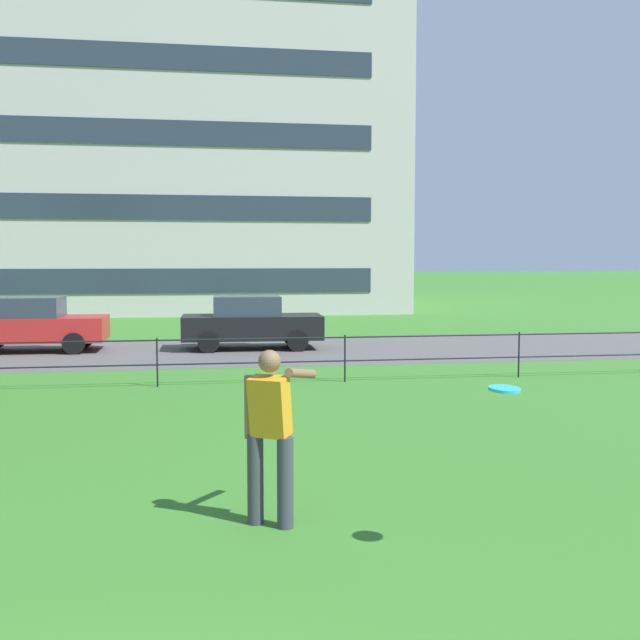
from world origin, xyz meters
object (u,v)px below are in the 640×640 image
object	(u,v)px
person_thrower	(270,431)
apartment_building_background	(139,152)
car_black_far_right	(251,322)
frisbee	(504,389)
car_red_far_left	(31,324)

from	to	relation	value
person_thrower	apartment_building_background	world-z (taller)	apartment_building_background
car_black_far_right	frisbee	bearing A→B (deg)	-86.17
car_red_far_left	car_black_far_right	bearing A→B (deg)	-2.85
person_thrower	frisbee	distance (m)	2.31
car_black_far_right	apartment_building_background	world-z (taller)	apartment_building_background
frisbee	apartment_building_background	distance (m)	37.39
person_thrower	car_red_far_left	bearing A→B (deg)	109.66
person_thrower	car_red_far_left	distance (m)	15.87
car_red_far_left	person_thrower	bearing A→B (deg)	-70.34
frisbee	car_red_far_left	bearing A→B (deg)	113.93
frisbee	apartment_building_background	xyz separation A→B (m)	(-5.66, 36.33, 6.84)
person_thrower	frisbee	world-z (taller)	person_thrower
car_red_far_left	frisbee	bearing A→B (deg)	-66.07
person_thrower	car_black_far_right	bearing A→B (deg)	86.92
person_thrower	car_black_far_right	xyz separation A→B (m)	(0.79, 14.64, -0.16)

